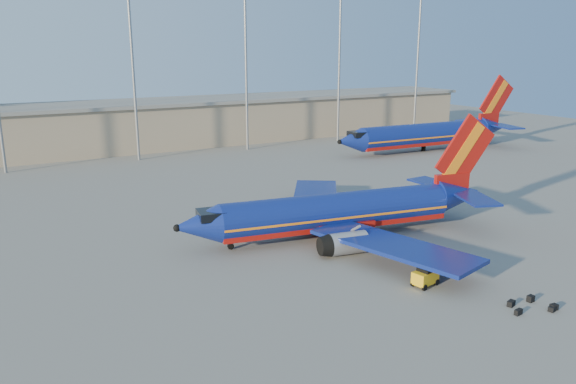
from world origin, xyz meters
name	(u,v)px	position (x,y,z in m)	size (l,w,h in m)	color
ground	(310,231)	(0.00, 0.00, 0.00)	(220.00, 220.00, 0.00)	slate
terminal_building	(198,120)	(10.00, 58.00, 4.32)	(122.00, 16.00, 8.50)	gray
light_mast_row	(192,51)	(5.00, 46.00, 17.55)	(101.60, 1.60, 28.65)	gray
aircraft_main	(343,212)	(2.18, -2.66, 2.46)	(33.88, 32.34, 11.53)	navy
aircraft_second	(429,134)	(42.83, 28.62, 3.02)	(38.96, 15.15, 13.19)	navy
baggage_tug	(425,276)	(0.76, -15.88, 0.78)	(2.30, 1.64, 1.50)	gold
luggage_pile	(533,305)	(4.77, -22.67, 0.21)	(3.43, 2.53, 0.49)	black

